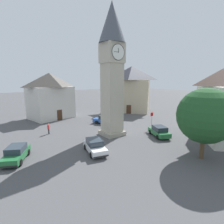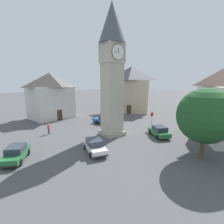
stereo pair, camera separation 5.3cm
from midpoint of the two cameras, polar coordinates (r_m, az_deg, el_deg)
The scene contains 12 objects.
ground_plane at distance 26.69m, azimuth -0.06°, elevation -7.33°, with size 200.00×200.00×0.00m, color #4C4C4F.
clock_tower at distance 25.49m, azimuth -0.06°, elevation 16.63°, with size 3.69×3.69×18.69m.
car_blue_kerb at distance 33.02m, azimuth -2.47°, elevation -2.41°, with size 3.83×4.31×1.53m.
car_silver_kerb at distance 20.45m, azimuth -5.62°, elevation -10.90°, with size 2.59×4.40×1.53m.
car_red_corner at distance 20.97m, azimuth -28.70°, elevation -11.68°, with size 3.39×4.44×1.53m.
car_white_side at distance 26.63m, azimuth 14.97°, elevation -6.03°, with size 3.21×4.46×1.53m.
pedestrian at distance 28.36m, azimuth -19.92°, elevation -4.76°, with size 0.39×0.47×1.69m.
tree at distance 20.13m, azimuth 27.91°, elevation -1.13°, with size 5.65×5.65×7.42m.
building_shop_left at distance 39.18m, azimuth -19.40°, elevation 5.10°, with size 9.66×8.29×9.45m.
building_terrace_right at distance 45.23m, azimuth 6.23°, elevation 7.52°, with size 11.81×11.99×11.28m.
lamp_post at distance 36.22m, azimuth -1.84°, elevation 2.78°, with size 0.36×0.36×4.83m.
road_sign at distance 29.85m, azimuth 12.69°, elevation -1.85°, with size 0.60×0.07×2.80m.
Camera 1 is at (14.87, 20.55, 8.31)m, focal length 28.23 mm.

